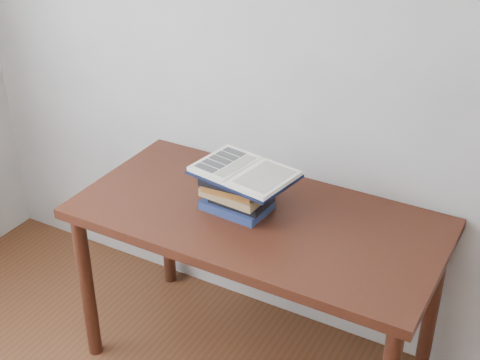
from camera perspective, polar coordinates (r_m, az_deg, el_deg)
The scene contains 3 objects.
desk at distance 2.64m, azimuth 1.47°, elevation -4.73°, with size 1.43×0.71×0.77m.
book_stack at distance 2.57m, azimuth -0.30°, elevation -1.11°, with size 0.26×0.20×0.16m.
open_book at distance 2.52m, azimuth 0.38°, elevation 0.67°, with size 0.41×0.32×0.03m.
Camera 1 is at (0.96, -0.55, 2.16)m, focal length 50.00 mm.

